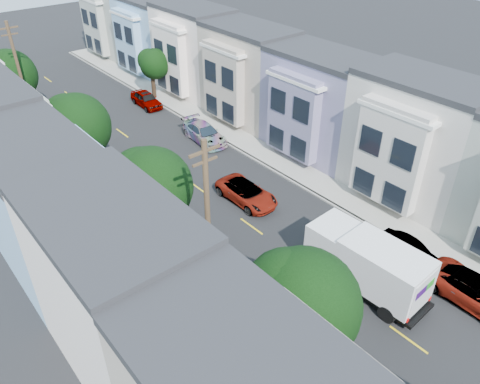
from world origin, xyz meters
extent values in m
plane|color=black|center=(0.00, 0.00, 0.00)|extent=(160.00, 160.00, 0.00)
cube|color=black|center=(0.00, 15.00, 0.01)|extent=(12.00, 70.00, 0.02)
cube|color=gray|center=(-6.05, 15.00, 0.07)|extent=(0.30, 70.00, 0.15)
cube|color=gray|center=(6.05, 15.00, 0.07)|extent=(0.30, 70.00, 0.15)
cube|color=gray|center=(-7.35, 15.00, 0.07)|extent=(2.60, 70.00, 0.15)
cube|color=gray|center=(7.35, 15.00, 0.07)|extent=(2.60, 70.00, 0.15)
cube|color=gold|center=(0.00, 15.00, 0.00)|extent=(0.12, 70.00, 0.01)
cube|color=gray|center=(-11.15, 15.00, 0.00)|extent=(5.00, 70.00, 8.50)
cube|color=gray|center=(11.15, 15.00, 0.00)|extent=(5.00, 70.00, 8.50)
cylinder|color=black|center=(-6.60, -4.10, 1.80)|extent=(0.44, 0.44, 3.59)
sphere|color=black|center=(-6.30, -4.10, 5.24)|extent=(4.70, 4.70, 4.70)
cylinder|color=black|center=(-6.60, 7.36, 1.72)|extent=(0.44, 0.44, 3.45)
sphere|color=black|center=(-6.30, 7.36, 5.05)|extent=(4.60, 4.60, 4.60)
cylinder|color=black|center=(-6.60, 17.38, 1.68)|extent=(0.44, 0.44, 3.37)
sphere|color=black|center=(-6.30, 17.38, 5.01)|extent=(4.70, 4.70, 4.70)
cylinder|color=black|center=(-6.60, 31.86, 1.51)|extent=(0.44, 0.44, 3.02)
sphere|color=black|center=(-6.30, 31.86, 4.66)|extent=(4.70, 4.70, 4.70)
cylinder|color=black|center=(6.60, 29.21, 1.26)|extent=(0.44, 0.44, 2.53)
sphere|color=black|center=(6.90, 29.21, 3.61)|extent=(3.10, 3.10, 3.10)
cylinder|color=#42301E|center=(-6.30, 2.00, 5.00)|extent=(0.26, 0.26, 10.00)
cube|color=#42301E|center=(-6.30, 2.00, 9.60)|extent=(1.60, 0.12, 0.12)
cylinder|color=#42301E|center=(-6.30, 28.00, 5.00)|extent=(0.26, 0.26, 10.00)
cube|color=#42301E|center=(-6.30, 28.00, 9.60)|extent=(1.60, 0.12, 0.12)
cube|color=silver|center=(1.22, -3.20, 2.00)|extent=(2.58, 4.62, 2.52)
cube|color=silver|center=(1.22, 0.18, 1.90)|extent=(2.58, 2.15, 2.32)
cube|color=black|center=(1.22, -2.23, 0.61)|extent=(2.37, 6.63, 0.26)
cube|color=#2D0A51|center=(0.85, -5.51, 2.31)|extent=(0.97, 0.04, 0.47)
cube|color=#198C1E|center=(1.71, -5.51, 2.31)|extent=(0.75, 0.04, 0.47)
cylinder|color=black|center=(0.06, -4.47, 0.48)|extent=(0.30, 0.97, 0.97)
cylinder|color=black|center=(2.38, -4.47, 0.48)|extent=(0.30, 0.97, 0.97)
cylinder|color=black|center=(0.06, -0.14, 0.48)|extent=(0.30, 0.97, 0.97)
cylinder|color=black|center=(2.38, -0.14, 0.48)|extent=(0.30, 0.97, 0.97)
imported|color=black|center=(1.68, 8.48, 0.69)|extent=(2.34, 4.99, 1.38)
imported|color=#959AAF|center=(-4.90, 2.13, 0.65)|extent=(1.84, 4.13, 1.31)
imported|color=maroon|center=(-4.90, 12.78, 0.68)|extent=(1.55, 4.10, 1.35)
imported|color=#42474E|center=(4.90, -6.81, 0.76)|extent=(2.52, 5.45, 1.51)
imported|color=silver|center=(4.90, -2.64, 0.71)|extent=(1.63, 4.28, 1.41)
imported|color=black|center=(4.90, 17.96, 0.75)|extent=(2.57, 5.19, 1.50)
imported|color=black|center=(4.90, 27.92, 0.74)|extent=(1.96, 4.66, 1.49)
camera|label=1|loc=(-16.34, -12.40, 19.18)|focal=35.00mm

